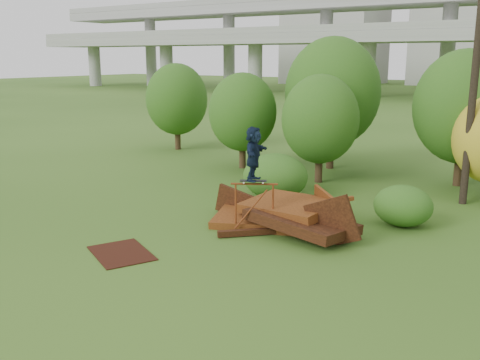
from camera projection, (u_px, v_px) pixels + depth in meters
The scene contains 15 objects.
ground at pixel (225, 250), 15.39m from camera, with size 240.00×240.00×0.00m, color #2D5116.
scrap_pile at pixel (285, 216), 17.28m from camera, with size 5.83×3.59×1.92m.
grind_rail at pixel (254, 200), 16.80m from camera, with size 1.31×0.79×1.60m.
skateboard at pixel (253, 181), 16.66m from camera, with size 0.83×0.61×0.09m.
skater at pixel (254, 154), 16.47m from camera, with size 1.57×0.50×1.69m, color #111D33.
flat_plate at pixel (121, 253), 15.14m from camera, with size 2.02×1.44×0.03m, color black.
tree_0 at pixel (243, 112), 26.23m from camera, with size 3.35×3.35×4.73m.
tree_1 at pixel (332, 92), 25.93m from camera, with size 4.62×4.62×6.43m.
tree_2 at pixel (320, 119), 23.16m from camera, with size 3.37×3.37×4.75m.
tree_3 at pixel (464, 107), 22.40m from camera, with size 4.18×4.18×5.81m.
tree_6 at pixel (177, 99), 31.56m from camera, with size 3.65×3.65×5.10m.
shrub_left at pixel (275, 176), 20.85m from camera, with size 2.58×2.38×1.79m, color #1E5316.
shrub_right at pixel (403, 206), 17.52m from camera, with size 1.92×1.76×1.36m, color #1E5316.
utility_pole at pixel (475, 72), 19.21m from camera, with size 1.40×0.28×9.71m.
building_right at pixel (456, 12), 103.91m from camera, with size 14.00×14.00×28.00m, color #9E9E99.
Camera 1 is at (8.33, -11.92, 5.44)m, focal length 40.00 mm.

